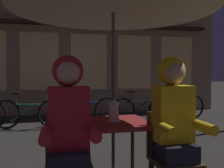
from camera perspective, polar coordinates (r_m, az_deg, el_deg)
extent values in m
cube|color=maroon|center=(2.63, 0.28, -8.97)|extent=(0.72, 0.72, 0.04)
cylinder|color=#2D2319|center=(2.53, 9.16, -18.17)|extent=(0.04, 0.04, 0.70)
cylinder|color=#2D2319|center=(2.97, -7.16, -15.01)|extent=(0.04, 0.04, 0.70)
cylinder|color=#2D2319|center=(3.09, 4.76, -14.32)|extent=(0.04, 0.04, 0.70)
cylinder|color=#4C4C51|center=(2.58, 0.28, -0.15)|extent=(0.04, 0.04, 2.25)
cube|color=white|center=(2.60, 0.45, -8.49)|extent=(0.11, 0.11, 0.02)
cube|color=white|center=(2.59, 0.45, -6.58)|extent=(0.09, 0.09, 0.16)
pyramid|color=white|center=(2.57, 0.45, -4.21)|extent=(0.11, 0.11, 0.06)
cube|color=#513823|center=(2.33, -10.12, -12.06)|extent=(0.40, 0.03, 0.42)
cube|color=#513823|center=(2.46, 14.19, -16.91)|extent=(0.40, 0.40, 0.04)
cube|color=#513823|center=(2.55, 12.35, -10.78)|extent=(0.40, 0.03, 0.42)
cube|color=black|center=(2.19, -9.87, -16.57)|extent=(0.32, 0.36, 0.16)
cube|color=red|center=(2.14, -9.99, -7.59)|extent=(0.34, 0.22, 0.52)
cylinder|color=red|center=(1.96, -4.32, -11.18)|extent=(0.09, 0.30, 0.09)
cylinder|color=red|center=(1.95, -15.08, -11.38)|extent=(0.09, 0.30, 0.09)
sphere|color=tan|center=(2.11, -10.07, 2.75)|extent=(0.21, 0.21, 0.21)
sphere|color=red|center=(2.16, -10.13, 3.01)|extent=(0.27, 0.27, 0.27)
cube|color=black|center=(2.43, 14.22, -14.68)|extent=(0.32, 0.36, 0.16)
cube|color=yellow|center=(2.39, 13.87, -6.60)|extent=(0.34, 0.22, 0.52)
cylinder|color=yellow|center=(2.30, 20.39, -9.29)|extent=(0.09, 0.30, 0.09)
cylinder|color=yellow|center=(2.13, 12.12, -10.14)|extent=(0.09, 0.30, 0.09)
sphere|color=tan|center=(2.36, 13.97, 2.69)|extent=(0.21, 0.21, 0.21)
sphere|color=yellow|center=(2.40, 13.44, 2.93)|extent=(0.27, 0.27, 0.27)
cube|color=#937A56|center=(8.13, -11.00, 15.65)|extent=(10.00, 0.60, 6.20)
cube|color=#F4D17A|center=(7.62, -16.38, 5.07)|extent=(1.10, 0.02, 1.70)
cube|color=#F4D17A|center=(7.67, -5.33, 5.14)|extent=(1.10, 0.02, 1.70)
cube|color=#F4D17A|center=(7.99, 5.21, 5.04)|extent=(1.10, 0.02, 1.70)
cube|color=#F4D17A|center=(8.55, 14.64, 4.80)|extent=(1.10, 0.02, 1.70)
cube|color=#331914|center=(7.60, -10.88, 13.49)|extent=(9.00, 0.36, 0.08)
torus|color=black|center=(5.77, -13.63, -6.69)|extent=(0.66, 0.15, 0.66)
torus|color=black|center=(6.02, -23.30, -6.44)|extent=(0.66, 0.15, 0.66)
cylinder|color=#236B3D|center=(5.84, -18.60, -4.51)|extent=(0.83, 0.16, 0.04)
cylinder|color=#236B3D|center=(5.90, -19.73, -6.24)|extent=(0.60, 0.12, 0.44)
cylinder|color=#236B3D|center=(5.91, -21.30, -3.30)|extent=(0.02, 0.02, 0.24)
cube|color=black|center=(5.90, -21.32, -2.05)|extent=(0.21, 0.11, 0.04)
cylinder|color=#236B3D|center=(5.74, -14.87, -3.18)|extent=(0.02, 0.02, 0.28)
cylinder|color=black|center=(5.73, -14.88, -1.79)|extent=(0.44, 0.09, 0.02)
torus|color=black|center=(6.11, -1.03, -6.11)|extent=(0.66, 0.07, 0.66)
torus|color=black|center=(6.03, -10.69, -6.27)|extent=(0.66, 0.07, 0.66)
cylinder|color=#1E4C93|center=(6.02, -5.83, -4.19)|extent=(0.84, 0.07, 0.04)
cylinder|color=#1E4C93|center=(6.04, -6.99, -5.92)|extent=(0.61, 0.06, 0.44)
cylinder|color=#1E4C93|center=(5.99, -8.57, -3.08)|extent=(0.02, 0.02, 0.24)
cube|color=black|center=(5.98, -8.57, -1.84)|extent=(0.20, 0.09, 0.04)
cylinder|color=#1E4C93|center=(6.05, -2.17, -2.81)|extent=(0.02, 0.02, 0.28)
cylinder|color=black|center=(6.04, -2.18, -1.49)|extent=(0.44, 0.04, 0.02)
torus|color=black|center=(6.39, 11.16, -5.77)|extent=(0.66, 0.08, 0.66)
torus|color=black|center=(6.01, 2.39, -6.26)|extent=(0.66, 0.08, 0.66)
cylinder|color=black|center=(6.16, 6.92, -4.05)|extent=(0.84, 0.08, 0.04)
cylinder|color=black|center=(6.13, 5.85, -5.78)|extent=(0.61, 0.07, 0.44)
cylinder|color=black|center=(6.04, 4.42, -3.02)|extent=(0.02, 0.02, 0.24)
cube|color=black|center=(6.03, 4.42, -1.79)|extent=(0.20, 0.09, 0.04)
cylinder|color=black|center=(6.30, 10.19, -2.64)|extent=(0.02, 0.02, 0.28)
cylinder|color=black|center=(6.29, 10.20, -1.37)|extent=(0.44, 0.05, 0.02)
torus|color=black|center=(7.12, 18.33, -5.01)|extent=(0.66, 0.15, 0.66)
torus|color=black|center=(6.52, 11.35, -5.61)|extent=(0.66, 0.15, 0.66)
cylinder|color=black|center=(6.78, 15.02, -3.51)|extent=(0.83, 0.16, 0.04)
cylinder|color=black|center=(6.73, 14.15, -5.10)|extent=(0.60, 0.12, 0.44)
cylinder|color=black|center=(6.61, 13.02, -2.60)|extent=(0.02, 0.02, 0.24)
cube|color=black|center=(6.60, 13.03, -1.48)|extent=(0.21, 0.11, 0.04)
cylinder|color=black|center=(7.00, 17.60, -2.21)|extent=(0.02, 0.02, 0.28)
cylinder|color=black|center=(6.99, 17.61, -1.06)|extent=(0.44, 0.09, 0.02)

